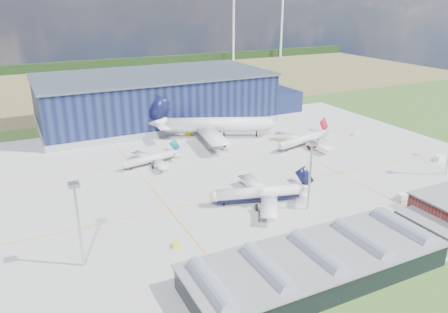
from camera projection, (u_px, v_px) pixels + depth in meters
ground at (236, 182)px, 161.64m from camera, size 600.00×600.00×0.00m
apron at (224, 173)px, 170.04m from camera, size 220.00×160.00×0.08m
farmland at (107, 83)px, 346.61m from camera, size 600.00×220.00×0.01m
treeline at (88, 65)px, 412.50m from camera, size 600.00×8.00×8.00m
hangar at (160, 100)px, 238.52m from camera, size 145.00×62.00×26.10m
glass_concourse at (328, 260)px, 107.23m from camera, size 78.00×23.00×8.60m
light_mast_west at (77, 211)px, 106.04m from camera, size 2.60×2.60×23.00m
light_mast_center at (311, 165)px, 135.27m from camera, size 2.60×2.60×23.00m
airliner_navy at (258, 187)px, 142.96m from camera, size 44.63×44.10×11.81m
airliner_red at (303, 135)px, 197.26m from camera, size 41.03×40.48×11.13m
airliner_widebody at (216, 117)px, 209.03m from camera, size 82.09×81.40×20.41m
airliner_regional at (150, 155)px, 175.85m from camera, size 31.59×31.13×8.82m
gse_tug_b at (176, 245)px, 119.51m from camera, size 2.44×3.05×1.15m
gse_van_a at (405, 197)px, 146.89m from camera, size 5.80×2.74×2.48m
gse_cart_a at (216, 150)px, 192.58m from camera, size 2.33×3.38×1.43m
gse_van_b at (358, 134)px, 214.75m from camera, size 4.59×4.41×2.00m
gse_tug_c at (189, 134)px, 216.22m from camera, size 3.05×3.71×1.40m
gse_cart_b at (155, 157)px, 184.68m from camera, size 3.07×2.35×1.20m
gse_van_c at (440, 158)px, 182.19m from camera, size 5.16×2.88×2.37m
car_a at (400, 218)px, 134.32m from camera, size 3.20×1.35×1.08m
car_b at (331, 238)px, 123.04m from camera, size 3.60×1.80×1.13m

